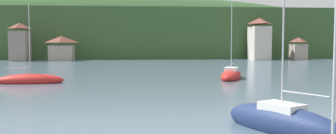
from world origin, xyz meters
TOP-DOWN VIEW (x-y plane):
  - wooded_hillside at (-15.59, 152.67)m, footprint 352.00×72.74m
  - shore_building_west at (-29.08, 104.70)m, footprint 4.10×5.18m
  - shore_building_westcentral at (-19.38, 104.48)m, footprint 5.81×4.71m
  - shore_building_central at (29.08, 105.23)m, footprint 4.56×6.29m
  - shore_building_eastcentral at (38.77, 104.10)m, footprint 3.55×3.91m
  - sailboat_far_0 at (9.64, 57.29)m, footprint 4.93×7.81m
  - sailboat_mid_5 at (5.28, 30.25)m, footprint 5.08×7.27m
  - sailboat_far_9 at (-13.37, 54.32)m, footprint 7.16×2.43m

SIDE VIEW (x-z plane):
  - sailboat_far_9 at x=-13.37m, z-range -4.15..4.82m
  - sailboat_far_0 at x=9.64m, z-range -4.43..5.26m
  - sailboat_mid_5 at x=5.28m, z-range -5.02..5.97m
  - shore_building_eastcentral at x=38.77m, z-range -0.08..5.53m
  - shore_building_westcentral at x=-19.38m, z-range -0.06..5.81m
  - shore_building_west at x=-29.08m, z-range -0.13..8.83m
  - shore_building_central at x=29.08m, z-range -0.15..10.32m
  - wooded_hillside at x=-15.59m, z-range -12.53..23.80m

